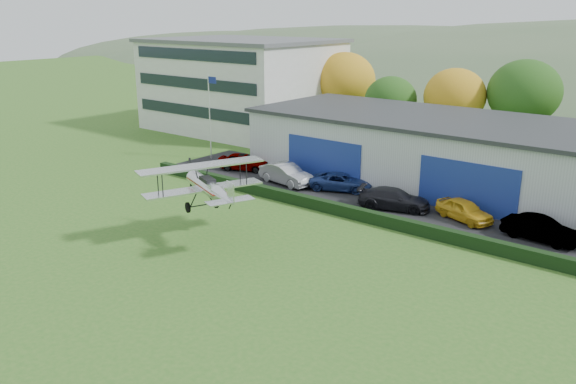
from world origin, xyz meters
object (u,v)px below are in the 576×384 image
Objects in this scene: hangar at (500,159)px; car_0 at (243,162)px; car_2 at (341,182)px; car_3 at (394,199)px; office_block at (242,84)px; flagpole at (210,108)px; car_5 at (540,229)px; car_1 at (286,174)px; car_4 at (464,210)px; biplane at (208,186)px.

car_0 is (-19.65, -7.25, -1.86)m from hangar.
car_2 is 0.95× the size of car_3.
office_block is 4.32× the size of car_2.
office_block is 4.70× the size of car_0.
office_block is 32.94m from car_3.
flagpole reaches higher than hangar.
flagpole is 6.71m from car_0.
car_5 is at bearing -106.62° from car_3.
car_5 is (5.58, -8.22, -1.88)m from hangar.
flagpole is at bearing 64.97° from car_2.
car_1 is 14.60m from car_4.
car_2 is at bearing -3.62° from flagpole.
car_2 is 13.97m from biplane.
car_1 is at bearing -122.09° from car_0.
biplane is (14.95, -14.65, -1.27)m from flagpole.
biplane is at bearing -115.73° from hangar.
hangar is 5.30× the size of biplane.
car_2 is (-9.62, -6.94, -1.94)m from hangar.
office_block reaches higher than car_2.
car_1 reaches higher than car_5.
hangar is 10.11m from car_5.
car_5 is at bearing -76.02° from car_4.
hangar reaches higher than car_3.
hangar reaches higher than car_0.
car_0 is (13.35, -14.27, -4.42)m from office_block.
flagpole is 21.18m from car_3.
car_1 reaches higher than car_2.
car_5 is (5.03, -0.64, 0.03)m from car_4.
car_3 is 9.81m from car_5.
biplane reaches higher than car_2.
hangar is at bearing 25.42° from car_4.
office_block is at bearing 37.73° from car_2.
office_block is 5.01× the size of car_4.
hangar is 9.27× the size of car_0.
car_5 is at bearing -4.20° from flagpole.
car_4 is at bearing -98.02° from car_3.
car_0 reaches higher than car_3.
office_block is 4.16× the size of car_1.
car_5 reaches higher than car_4.
car_1 is at bearing -38.85° from office_block.
office_block is 36.86m from car_4.
car_4 reaches higher than car_2.
car_4 is (10.18, -0.63, 0.04)m from car_2.
office_block is 24.75m from car_1.
hangar is 8.10× the size of car_3.
car_2 is at bearing 110.86° from biplane.
biplane is at bearing 134.02° from car_5.
car_0 reaches higher than car_2.
flagpole is 25.81m from car_4.
car_3 is (-4.23, -8.38, -1.88)m from hangar.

